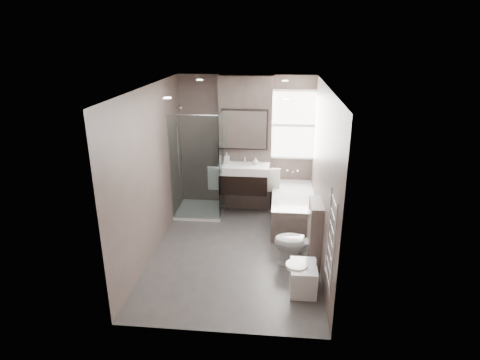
# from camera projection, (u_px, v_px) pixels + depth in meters

# --- Properties ---
(room) EXTENTS (2.70, 3.90, 2.70)m
(room) POSITION_uv_depth(u_px,v_px,m) (236.00, 175.00, 6.04)
(room) COLOR #45413F
(room) RESTS_ON ground
(vanity_pier) EXTENTS (1.00, 0.25, 2.60)m
(vanity_pier) POSITION_uv_depth(u_px,v_px,m) (245.00, 145.00, 7.70)
(vanity_pier) COLOR #5D4F49
(vanity_pier) RESTS_ON ground
(vanity) EXTENTS (0.95, 0.47, 0.66)m
(vanity) POSITION_uv_depth(u_px,v_px,m) (244.00, 178.00, 7.57)
(vanity) COLOR black
(vanity) RESTS_ON vanity_pier
(mirror_cabinet) EXTENTS (0.86, 0.08, 0.76)m
(mirror_cabinet) POSITION_uv_depth(u_px,v_px,m) (245.00, 130.00, 7.44)
(mirror_cabinet) COLOR black
(mirror_cabinet) RESTS_ON vanity_pier
(towel_left) EXTENTS (0.24, 0.06, 0.44)m
(towel_left) POSITION_uv_depth(u_px,v_px,m) (214.00, 178.00, 7.61)
(towel_left) COLOR silver
(towel_left) RESTS_ON vanity_pier
(towel_right) EXTENTS (0.24, 0.06, 0.44)m
(towel_right) POSITION_uv_depth(u_px,v_px,m) (273.00, 180.00, 7.50)
(towel_right) COLOR silver
(towel_right) RESTS_ON vanity_pier
(shower_enclosure) EXTENTS (0.90, 0.90, 2.00)m
(shower_enclosure) POSITION_uv_depth(u_px,v_px,m) (204.00, 190.00, 7.65)
(shower_enclosure) COLOR white
(shower_enclosure) RESTS_ON ground
(bathtub) EXTENTS (0.75, 1.60, 0.57)m
(bathtub) POSITION_uv_depth(u_px,v_px,m) (292.00, 207.00, 7.32)
(bathtub) COLOR #5D4F49
(bathtub) RESTS_ON ground
(window) EXTENTS (0.98, 0.06, 1.33)m
(window) POSITION_uv_depth(u_px,v_px,m) (293.00, 125.00, 7.59)
(window) COLOR white
(window) RESTS_ON room
(toilet) EXTENTS (0.74, 0.46, 0.72)m
(toilet) POSITION_uv_depth(u_px,v_px,m) (298.00, 242.00, 6.00)
(toilet) COLOR white
(toilet) RESTS_ON ground
(cistern_box) EXTENTS (0.19, 0.55, 1.00)m
(cistern_box) POSITION_uv_depth(u_px,v_px,m) (315.00, 233.00, 5.97)
(cistern_box) COLOR #5D4F49
(cistern_box) RESTS_ON ground
(bidet) EXTENTS (0.42, 0.48, 0.51)m
(bidet) POSITION_uv_depth(u_px,v_px,m) (303.00, 277.00, 5.41)
(bidet) COLOR white
(bidet) RESTS_ON ground
(towel_radiator) EXTENTS (0.03, 0.49, 1.10)m
(towel_radiator) POSITION_uv_depth(u_px,v_px,m) (331.00, 240.00, 4.49)
(towel_radiator) COLOR silver
(towel_radiator) RESTS_ON room
(soap_bottle_a) EXTENTS (0.09, 0.10, 0.21)m
(soap_bottle_a) POSITION_uv_depth(u_px,v_px,m) (227.00, 158.00, 7.51)
(soap_bottle_a) COLOR white
(soap_bottle_a) RESTS_ON vanity
(soap_bottle_b) EXTENTS (0.11, 0.11, 0.14)m
(soap_bottle_b) POSITION_uv_depth(u_px,v_px,m) (255.00, 161.00, 7.47)
(soap_bottle_b) COLOR white
(soap_bottle_b) RESTS_ON vanity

